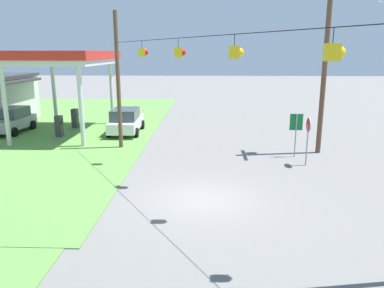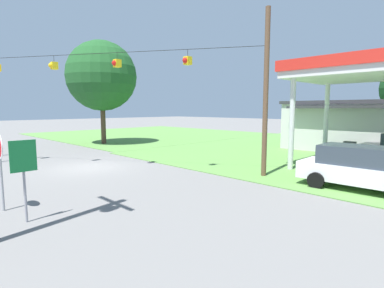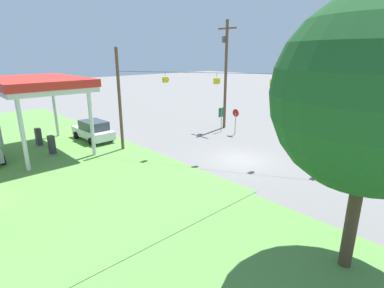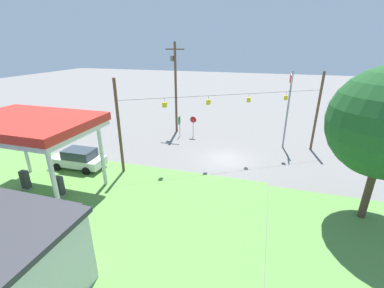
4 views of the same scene
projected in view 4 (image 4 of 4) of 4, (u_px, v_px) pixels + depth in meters
ground_plane at (226, 159)px, 24.57m from camera, size 160.00×160.00×0.00m
gas_station_canopy at (28, 126)px, 17.23m from camera, size 8.90×6.05×5.73m
fuel_pump_near at (60, 187)px, 18.45m from camera, size 0.71×0.56×1.53m
fuel_pump_far at (25, 181)px, 19.27m from camera, size 0.71×0.56×1.53m
car_at_pumps_front at (78, 158)px, 22.53m from camera, size 4.75×2.20×1.79m
stop_sign_roadside at (193, 122)px, 29.90m from camera, size 0.80×0.08×2.50m
stop_sign_overhead at (289, 96)px, 25.53m from camera, size 0.22×2.22×7.89m
route_sign at (179, 122)px, 30.18m from camera, size 0.10×0.70×2.40m
utility_pole_main at (175, 84)px, 30.32m from camera, size 2.20×0.44×10.56m
signal_span_gantry at (228, 115)px, 23.00m from camera, size 16.42×10.24×7.94m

